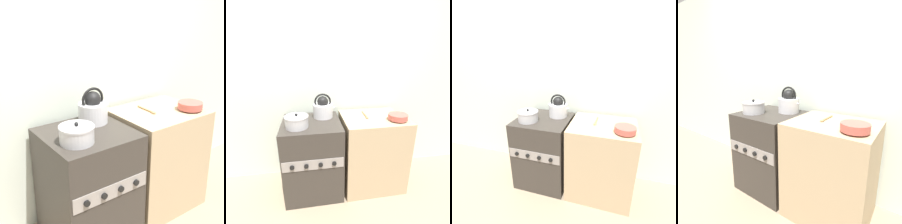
# 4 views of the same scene
# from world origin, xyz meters

# --- Properties ---
(ground_plane) EXTENTS (12.00, 12.00, 0.00)m
(ground_plane) POSITION_xyz_m (0.00, 0.00, 0.00)
(ground_plane) COLOR gray
(wall_back) EXTENTS (7.00, 0.06, 2.50)m
(wall_back) POSITION_xyz_m (0.00, 0.68, 1.25)
(wall_back) COLOR silver
(wall_back) RESTS_ON ground_plane
(stove) EXTENTS (0.63, 0.63, 0.87)m
(stove) POSITION_xyz_m (0.00, 0.30, 0.43)
(stove) COLOR #332D28
(stove) RESTS_ON ground_plane
(counter) EXTENTS (0.71, 0.60, 0.88)m
(counter) POSITION_xyz_m (0.71, 0.30, 0.44)
(counter) COLOR tan
(counter) RESTS_ON ground_plane
(kettle) EXTENTS (0.28, 0.23, 0.28)m
(kettle) POSITION_xyz_m (0.14, 0.44, 0.97)
(kettle) COLOR silver
(kettle) RESTS_ON stove
(cooking_pot) EXTENTS (0.24, 0.24, 0.15)m
(cooking_pot) POSITION_xyz_m (-0.14, 0.19, 0.93)
(cooking_pot) COLOR #B2B2B7
(cooking_pot) RESTS_ON stove
(enamel_bowl) EXTENTS (0.20, 0.20, 0.07)m
(enamel_bowl) POSITION_xyz_m (0.92, 0.16, 0.92)
(enamel_bowl) COLOR #B75147
(enamel_bowl) RESTS_ON counter
(wooden_spoon) EXTENTS (0.03, 0.22, 0.02)m
(wooden_spoon) POSITION_xyz_m (0.62, 0.34, 0.89)
(wooden_spoon) COLOR #A37A4C
(wooden_spoon) RESTS_ON counter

